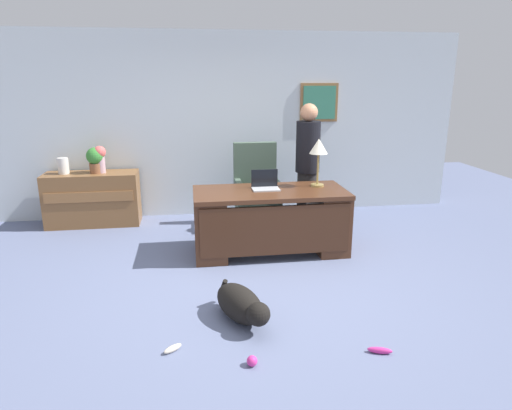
% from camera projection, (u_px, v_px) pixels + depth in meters
% --- Properties ---
extents(ground_plane, '(12.00, 12.00, 0.00)m').
position_uv_depth(ground_plane, '(256.00, 282.00, 4.71)').
color(ground_plane, slate).
extents(back_wall, '(7.00, 0.16, 2.70)m').
position_uv_depth(back_wall, '(232.00, 125.00, 6.81)').
color(back_wall, silver).
rests_on(back_wall, ground_plane).
extents(desk, '(1.81, 0.82, 0.77)m').
position_uv_depth(desk, '(270.00, 219.00, 5.41)').
color(desk, '#4C2B19').
rests_on(desk, ground_plane).
extents(credenza, '(1.28, 0.50, 0.75)m').
position_uv_depth(credenza, '(93.00, 199.00, 6.45)').
color(credenza, brown).
rests_on(credenza, ground_plane).
extents(armchair, '(0.60, 0.59, 1.17)m').
position_uv_depth(armchair, '(256.00, 191.00, 6.34)').
color(armchair, '#475B4C').
rests_on(armchair, ground_plane).
extents(person_standing, '(0.32, 0.32, 1.73)m').
position_uv_depth(person_standing, '(307.00, 167.00, 6.06)').
color(person_standing, '#262323').
rests_on(person_standing, ground_plane).
extents(dog_lying, '(0.52, 0.73, 0.30)m').
position_uv_depth(dog_lying, '(242.00, 305.00, 3.93)').
color(dog_lying, black).
rests_on(dog_lying, ground_plane).
extents(laptop, '(0.32, 0.22, 0.22)m').
position_uv_depth(laptop, '(265.00, 184.00, 5.40)').
color(laptop, '#B2B5BA').
rests_on(laptop, desk).
extents(desk_lamp, '(0.22, 0.22, 0.58)m').
position_uv_depth(desk_lamp, '(319.00, 149.00, 5.42)').
color(desk_lamp, '#9E8447').
rests_on(desk_lamp, desk).
extents(vase_with_flowers, '(0.17, 0.17, 0.38)m').
position_uv_depth(vase_with_flowers, '(100.00, 157.00, 6.31)').
color(vase_with_flowers, '#C29CA7').
rests_on(vase_with_flowers, credenza).
extents(vase_empty, '(0.15, 0.15, 0.22)m').
position_uv_depth(vase_empty, '(63.00, 166.00, 6.27)').
color(vase_empty, silver).
rests_on(vase_empty, credenza).
extents(potted_plant, '(0.24, 0.24, 0.36)m').
position_uv_depth(potted_plant, '(95.00, 159.00, 6.31)').
color(potted_plant, brown).
rests_on(potted_plant, credenza).
extents(dog_toy_ball, '(0.08, 0.08, 0.08)m').
position_uv_depth(dog_toy_ball, '(252.00, 361.00, 3.34)').
color(dog_toy_ball, '#D8338C').
rests_on(dog_toy_ball, ground_plane).
extents(dog_toy_bone, '(0.16, 0.14, 0.05)m').
position_uv_depth(dog_toy_bone, '(173.00, 349.00, 3.52)').
color(dog_toy_bone, beige).
rests_on(dog_toy_bone, ground_plane).
extents(dog_toy_plush, '(0.20, 0.11, 0.05)m').
position_uv_depth(dog_toy_plush, '(380.00, 350.00, 3.49)').
color(dog_toy_plush, '#D8338C').
rests_on(dog_toy_plush, ground_plane).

